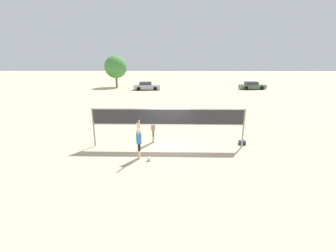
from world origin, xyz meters
The scene contains 9 objects.
ground_plane centered at (0.00, 0.00, 0.00)m, with size 200.00×200.00×0.00m, color #C6B28C.
volleyball_net centered at (0.00, 0.00, 1.70)m, with size 8.84×0.10×2.31m.
player_spiker centered at (-1.46, -1.68, 1.04)m, with size 0.28×0.69×1.99m.
player_blocker centered at (-0.93, 0.71, 1.02)m, with size 0.28×0.68×1.95m.
volleyball centered at (-0.93, -2.02, 0.11)m, with size 0.22×0.22×0.22m.
gear_bag centered at (4.52, 0.43, 0.12)m, with size 0.38×0.30×0.25m.
parked_car_near centered at (14.32, 28.09, 0.60)m, with size 4.57×2.09×1.34m.
parked_car_mid centered at (-4.30, 26.82, 0.63)m, with size 4.68×2.11×1.38m.
tree_left_cluster centered at (-10.62, 31.19, 3.75)m, with size 4.20×4.20×5.86m.
Camera 1 is at (0.28, -12.51, 4.93)m, focal length 24.00 mm.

